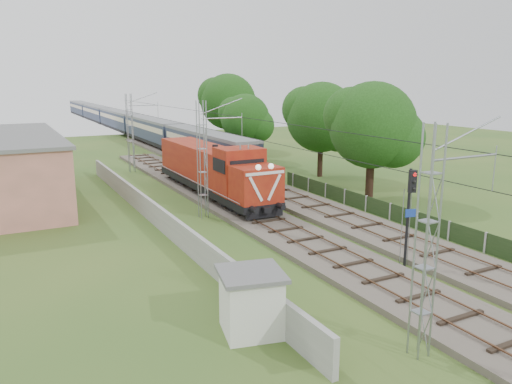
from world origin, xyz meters
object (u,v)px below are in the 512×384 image
coach_rake (119,119)px  relay_hut (251,302)px  locomotive (213,169)px  signal_post (410,200)px

coach_rake → relay_hut: size_ratio=38.02×
relay_hut → coach_rake: bearing=80.9°
locomotive → relay_hut: 22.53m
locomotive → signal_post: (2.65, -18.90, 1.17)m
coach_rake → signal_post: signal_post is taller
signal_post → relay_hut: size_ratio=1.81×
locomotive → coach_rake: size_ratio=0.17×
relay_hut → signal_post: bearing=13.2°
locomotive → relay_hut: (-7.40, -21.25, -1.09)m
locomotive → coach_rake: 56.72m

